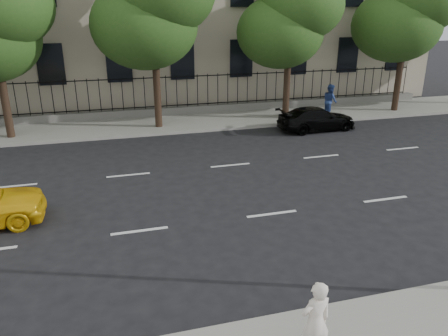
{
  "coord_description": "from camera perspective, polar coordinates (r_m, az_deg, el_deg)",
  "views": [
    {
      "loc": [
        -4.64,
        -8.67,
        5.98
      ],
      "look_at": [
        -1.38,
        3.0,
        1.46
      ],
      "focal_mm": 35.0,
      "sensor_mm": 36.0,
      "label": 1
    }
  ],
  "objects": [
    {
      "name": "lane_markings",
      "position": [
        15.41,
        3.19,
        -2.4
      ],
      "size": [
        49.6,
        4.62,
        0.01
      ],
      "primitive_type": null,
      "color": "silver",
      "rests_on": "ground"
    },
    {
      "name": "iron_fence",
      "position": [
        25.37,
        -4.78,
        8.25
      ],
      "size": [
        30.0,
        0.5,
        2.2
      ],
      "color": "slate",
      "rests_on": "far_sidewalk"
    },
    {
      "name": "tree_e",
      "position": [
        27.63,
        22.88,
        19.42
      ],
      "size": [
        5.71,
        5.31,
        9.46
      ],
      "color": "#382619",
      "rests_on": "far_sidewalk"
    },
    {
      "name": "ground",
      "position": [
        11.51,
        10.9,
        -11.27
      ],
      "size": [
        120.0,
        120.0,
        0.0
      ],
      "primitive_type": "plane",
      "color": "black",
      "rests_on": "ground"
    },
    {
      "name": "tree_d",
      "position": [
        24.06,
        8.62,
        19.9
      ],
      "size": [
        5.34,
        4.94,
        8.84
      ],
      "color": "#382619",
      "rests_on": "far_sidewalk"
    },
    {
      "name": "pedestrian_far",
      "position": [
        25.09,
        13.68,
        8.55
      ],
      "size": [
        0.69,
        0.88,
        1.8
      ],
      "primitive_type": "imported",
      "rotation": [
        0.0,
        0.0,
        1.56
      ],
      "color": "navy",
      "rests_on": "far_sidewalk"
    },
    {
      "name": "far_sidewalk",
      "position": [
        23.88,
        -3.94,
        6.09
      ],
      "size": [
        60.0,
        4.0,
        0.15
      ],
      "primitive_type": "cube",
      "color": "gray",
      "rests_on": "ground"
    },
    {
      "name": "black_sedan",
      "position": [
        22.78,
        12.03,
        6.31
      ],
      "size": [
        4.14,
        1.85,
        1.18
      ],
      "primitive_type": "imported",
      "rotation": [
        0.0,
        0.0,
        1.62
      ],
      "color": "black",
      "rests_on": "ground"
    },
    {
      "name": "woman_near",
      "position": [
        8.01,
        11.84,
        -19.09
      ],
      "size": [
        0.61,
        0.43,
        1.58
      ],
      "primitive_type": "imported",
      "rotation": [
        0.0,
        0.0,
        3.24
      ],
      "color": "white",
      "rests_on": "near_sidewalk"
    }
  ]
}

